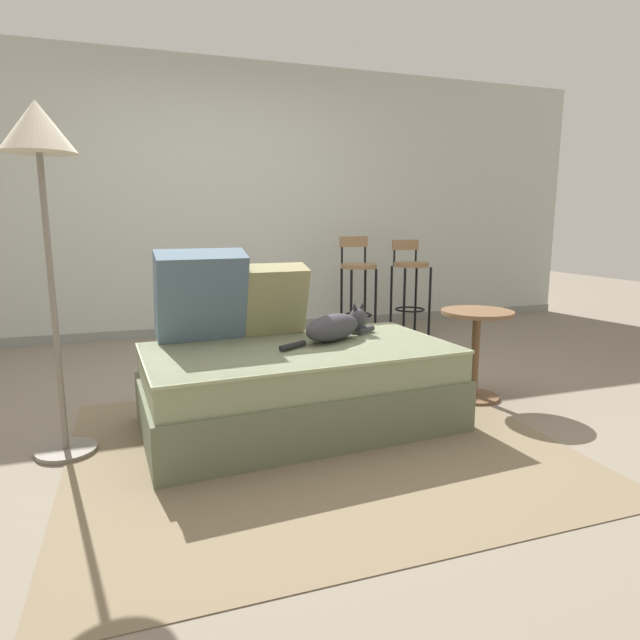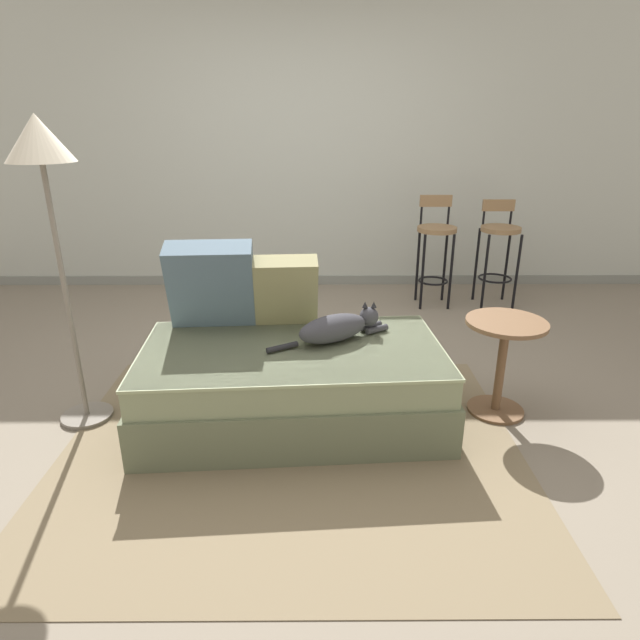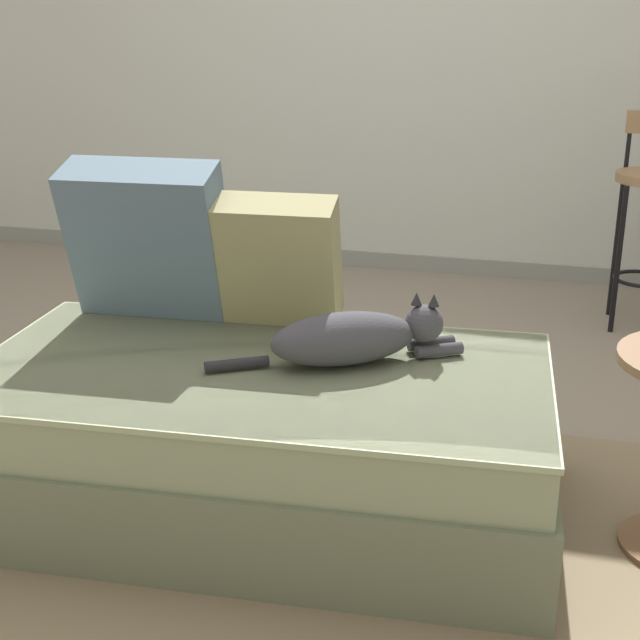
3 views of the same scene
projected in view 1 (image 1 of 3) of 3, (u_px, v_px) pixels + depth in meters
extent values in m
plane|color=slate|center=(282.00, 402.00, 3.32)|extent=(16.00, 16.00, 0.00)
cube|color=#B7BCB2|center=(220.00, 201.00, 5.17)|extent=(8.00, 0.10, 2.60)
cube|color=gray|center=(225.00, 329.00, 5.35)|extent=(8.00, 0.02, 0.09)
cube|color=#75664C|center=(318.00, 445.00, 2.67)|extent=(2.35, 2.00, 0.01)
cube|color=#636B50|center=(300.00, 401.00, 2.92)|extent=(1.70, 1.01, 0.27)
cube|color=gray|center=(300.00, 362.00, 2.88)|extent=(1.66, 0.97, 0.17)
cube|color=#98A47B|center=(300.00, 348.00, 2.87)|extent=(1.67, 0.98, 0.02)
cube|color=#4C6070|center=(201.00, 295.00, 2.96)|extent=(0.51, 0.34, 0.52)
cube|color=#847F56|center=(272.00, 299.00, 3.13)|extent=(0.41, 0.28, 0.42)
ellipsoid|color=#333338|center=(333.00, 327.00, 3.00)|extent=(0.45, 0.36, 0.15)
sphere|color=#333338|center=(358.00, 318.00, 3.18)|extent=(0.11, 0.11, 0.11)
cone|color=black|center=(354.00, 306.00, 3.16)|extent=(0.03, 0.03, 0.04)
cone|color=black|center=(362.00, 305.00, 3.18)|extent=(0.03, 0.03, 0.04)
cylinder|color=#333338|center=(366.00, 330.00, 3.21)|extent=(0.14, 0.10, 0.04)
cylinder|color=#333338|center=(358.00, 328.00, 3.24)|extent=(0.14, 0.10, 0.04)
cylinder|color=black|center=(293.00, 346.00, 2.81)|extent=(0.17, 0.12, 0.03)
cylinder|color=black|center=(351.00, 306.00, 4.93)|extent=(0.02, 0.02, 0.67)
cylinder|color=black|center=(376.00, 305.00, 5.01)|extent=(0.02, 0.02, 0.67)
cylinder|color=black|center=(341.00, 302.00, 5.16)|extent=(0.02, 0.02, 0.67)
cylinder|color=black|center=(365.00, 301.00, 5.24)|extent=(0.02, 0.02, 0.67)
torus|color=black|center=(358.00, 315.00, 5.11)|extent=(0.26, 0.26, 0.02)
cylinder|color=olive|center=(359.00, 266.00, 5.02)|extent=(0.34, 0.34, 0.04)
cylinder|color=black|center=(342.00, 255.00, 5.09)|extent=(0.02, 0.02, 0.24)
cylinder|color=black|center=(365.00, 254.00, 5.16)|extent=(0.02, 0.02, 0.24)
cube|color=olive|center=(354.00, 242.00, 5.10)|extent=(0.28, 0.03, 0.10)
cylinder|color=black|center=(404.00, 303.00, 5.09)|extent=(0.02, 0.02, 0.67)
cylinder|color=black|center=(430.00, 302.00, 5.18)|extent=(0.02, 0.02, 0.67)
cylinder|color=black|center=(391.00, 299.00, 5.35)|extent=(0.02, 0.02, 0.67)
cylinder|color=black|center=(416.00, 298.00, 5.44)|extent=(0.02, 0.02, 0.67)
torus|color=black|center=(410.00, 309.00, 5.28)|extent=(0.29, 0.29, 0.02)
cylinder|color=olive|center=(411.00, 265.00, 5.20)|extent=(0.34, 0.34, 0.04)
cylinder|color=black|center=(394.00, 256.00, 5.27)|extent=(0.02, 0.02, 0.20)
cylinder|color=black|center=(416.00, 255.00, 5.34)|extent=(0.02, 0.02, 0.20)
cube|color=olive|center=(405.00, 245.00, 5.29)|extent=(0.28, 0.03, 0.10)
cylinder|color=brown|center=(475.00, 357.00, 3.34)|extent=(0.05, 0.05, 0.54)
cylinder|color=brown|center=(473.00, 397.00, 3.39)|extent=(0.32, 0.32, 0.02)
cylinder|color=brown|center=(477.00, 312.00, 3.29)|extent=(0.44, 0.44, 0.02)
cylinder|color=slate|center=(67.00, 451.00, 2.59)|extent=(0.28, 0.28, 0.02)
cylinder|color=slate|center=(54.00, 311.00, 2.46)|extent=(0.03, 0.03, 1.40)
cone|color=beige|center=(37.00, 126.00, 2.32)|extent=(0.32, 0.32, 0.22)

